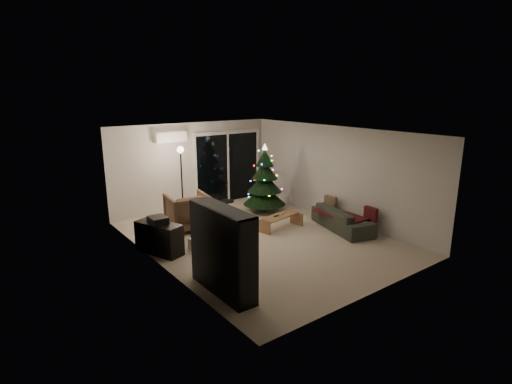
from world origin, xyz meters
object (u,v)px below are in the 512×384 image
Objects in this scene: media_cabinet at (159,238)px; sofa at (342,218)px; christmas_tree at (265,178)px; armchair at (188,211)px; coffee_table at (281,222)px; bookshelf at (213,253)px.

media_cabinet reaches higher than sofa.
sofa is (4.30, -1.31, -0.06)m from media_cabinet.
christmas_tree reaches higher than sofa.
armchair is at bearing 68.38° from sofa.
sofa is 1.55m from coffee_table.
armchair is at bearing 19.53° from media_cabinet.
christmas_tree is at bearing 32.14° from bookshelf.
armchair is at bearing 59.92° from bookshelf.
armchair is 3.88m from sofa.
christmas_tree reaches higher than armchair.
media_cabinet is at bearing -164.02° from christmas_tree.
bookshelf reaches higher than coffee_table.
coffee_table is at bearing -112.72° from christmas_tree.
coffee_table is (3.06, 1.87, -0.58)m from bookshelf.
media_cabinet is at bearing 49.90° from armchair.
sofa is (3.09, -2.34, -0.18)m from armchair.
christmas_tree is at bearing -4.89° from media_cabinet.
christmas_tree reaches higher than coffee_table.
armchair is 0.53× the size of sofa.
bookshelf reaches higher than armchair.
christmas_tree is (-0.63, 2.36, 0.70)m from sofa.
bookshelf is at bearing -110.87° from media_cabinet.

